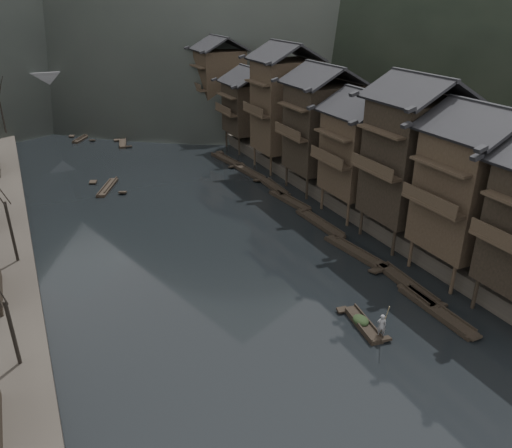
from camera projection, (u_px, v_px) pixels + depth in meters
water at (271, 317)px, 36.53m from camera, size 300.00×300.00×0.00m
right_bank at (348, 130)px, 82.58m from camera, size 40.00×200.00×1.80m
stilt_houses at (331, 117)px, 55.26m from camera, size 9.00×67.60×16.33m
moored_sampans at (307, 214)px, 52.79m from camera, size 2.73×48.31×0.47m
midriver_boats at (103, 141)px, 78.95m from camera, size 10.92×49.28×0.45m
stone_bridge at (95, 89)px, 93.17m from camera, size 40.00×6.00×9.00m
hero_sampan at (363, 324)px, 35.38m from camera, size 1.64×4.76×0.43m
cargo_heap at (361, 316)px, 35.32m from camera, size 1.03×1.35×0.62m
boatman at (382, 323)px, 33.69m from camera, size 0.77×0.69×1.76m
bamboo_pole at (389, 286)px, 32.59m from camera, size 1.10×1.77×3.86m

